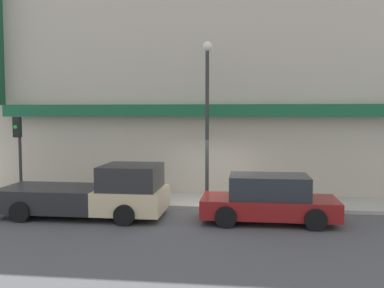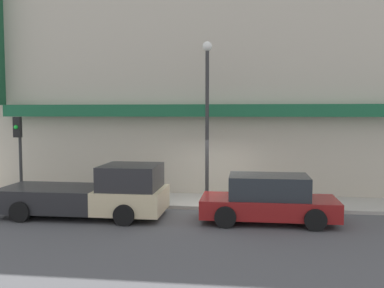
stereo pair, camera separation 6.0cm
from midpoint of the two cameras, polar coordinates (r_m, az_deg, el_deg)
name	(u,v)px [view 2 (the right image)]	position (r m, az deg, el deg)	size (l,w,h in m)	color
ground_plane	(211,210)	(15.65, 2.71, -8.83)	(80.00, 80.00, 0.00)	#4C4C4F
sidewalk	(214,201)	(16.86, 3.06, -7.66)	(36.00, 2.50, 0.13)	#ADA89E
building	(219,88)	(19.26, 3.68, 7.43)	(19.80, 3.80, 10.66)	#BCB29E
pickup_truck	(95,194)	(14.97, -12.73, -6.48)	(5.58, 2.31, 1.79)	beige
parked_car	(268,199)	(14.10, 10.28, -7.28)	(4.32, 2.01, 1.52)	maroon
fire_hydrant	(241,196)	(15.98, 6.63, -6.90)	(0.19, 0.19, 0.67)	yellow
street_lamp	(207,104)	(16.09, 2.14, 5.38)	(0.36, 0.36, 6.04)	#2D2D2D
traffic_light	(19,142)	(18.03, -21.99, 0.22)	(0.28, 0.42, 3.24)	#2D2D2D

